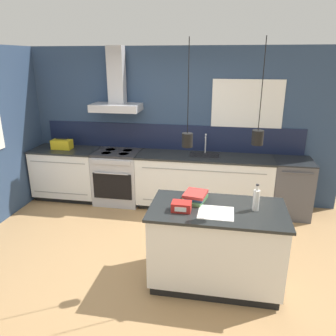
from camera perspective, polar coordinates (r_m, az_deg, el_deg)
ground_plane at (r=4.28m, az=-4.37°, el=-15.78°), size 16.00×16.00×0.00m
wall_back at (r=5.60m, az=-0.13°, el=7.73°), size 5.60×2.38×2.60m
counter_run_left at (r=6.11m, az=-17.07°, el=-0.87°), size 1.14×0.64×0.91m
counter_run_sink at (r=5.47m, az=6.19°, el=-2.38°), size 2.21×0.64×1.24m
oven_range at (r=5.74m, az=-8.67°, el=-1.53°), size 0.76×0.66×0.91m
dishwasher at (r=5.57m, az=20.61°, el=-3.21°), size 0.59×0.65×0.91m
kitchen_island at (r=3.73m, az=8.31°, el=-13.18°), size 1.44×0.80×0.91m
bottle_on_island at (r=3.51m, az=15.11°, el=-5.33°), size 0.07×0.07×0.29m
book_stack at (r=3.64m, az=4.74°, el=-4.98°), size 0.29×0.35×0.10m
red_supply_box at (r=3.41m, az=2.35°, el=-6.70°), size 0.20×0.15×0.10m
paper_pile at (r=3.41m, az=8.34°, el=-7.72°), size 0.36×0.33×0.01m
yellow_toolbox at (r=5.98m, az=-17.99°, el=3.95°), size 0.34×0.18×0.19m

